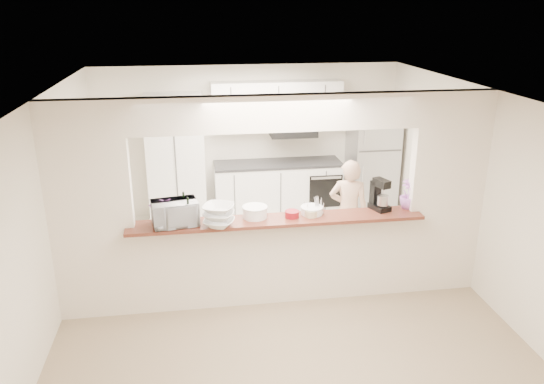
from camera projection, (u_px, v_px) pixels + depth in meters
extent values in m
plane|color=tan|center=(276.00, 299.00, 6.48)|extent=(6.00, 6.00, 0.00)
cube|color=beige|center=(260.00, 245.00, 7.92)|extent=(5.00, 2.90, 0.01)
cube|color=white|center=(91.00, 214.00, 5.77)|extent=(0.90, 0.15, 2.50)
cube|color=white|center=(446.00, 195.00, 6.35)|extent=(0.90, 0.15, 2.50)
cube|color=white|center=(277.00, 113.00, 5.71)|extent=(3.20, 0.15, 0.40)
cube|color=white|center=(277.00, 261.00, 6.30)|extent=(3.20, 0.15, 1.05)
cube|color=brown|center=(277.00, 220.00, 6.07)|extent=(3.40, 0.38, 0.04)
cube|color=silver|center=(176.00, 160.00, 8.47)|extent=(0.90, 0.60, 2.10)
cube|color=silver|center=(278.00, 190.00, 8.90)|extent=(2.10, 0.60, 0.90)
cube|color=#2A2A2C|center=(278.00, 164.00, 8.75)|extent=(2.10, 0.62, 0.04)
cube|color=silver|center=(277.00, 105.00, 8.54)|extent=(2.10, 0.35, 0.75)
cube|color=black|center=(293.00, 132.00, 8.63)|extent=(0.75, 0.45, 0.12)
cube|color=black|center=(326.00, 191.00, 8.71)|extent=(0.55, 0.02, 0.55)
cube|color=#B2B3B7|center=(372.00, 164.00, 8.95)|extent=(0.75, 0.70, 1.70)
imported|color=#CF6DA6|center=(161.00, 209.00, 5.92)|extent=(0.30, 0.26, 0.31)
cylinder|color=black|center=(184.00, 210.00, 5.99)|extent=(0.07, 0.07, 0.25)
cylinder|color=black|center=(183.00, 196.00, 5.93)|extent=(0.02, 0.02, 0.09)
cylinder|color=black|center=(189.00, 216.00, 5.79)|extent=(0.07, 0.07, 0.26)
cylinder|color=black|center=(188.00, 201.00, 5.73)|extent=(0.02, 0.02, 0.09)
imported|color=#BBBBC0|center=(175.00, 213.00, 5.86)|extent=(0.55, 0.42, 0.27)
imported|color=silver|center=(219.00, 216.00, 5.82)|extent=(0.43, 0.43, 0.25)
cylinder|color=white|center=(255.00, 212.00, 6.08)|extent=(0.28, 0.28, 0.12)
cylinder|color=white|center=(255.00, 207.00, 6.06)|extent=(0.29, 0.29, 0.01)
cylinder|color=white|center=(312.00, 211.00, 6.18)|extent=(0.25, 0.25, 0.08)
cylinder|color=white|center=(312.00, 207.00, 6.17)|extent=(0.26, 0.26, 0.01)
cylinder|color=maroon|center=(292.00, 214.00, 6.09)|extent=(0.16, 0.16, 0.08)
cylinder|color=tan|center=(311.00, 213.00, 6.13)|extent=(0.17, 0.17, 0.08)
cube|color=silver|center=(314.00, 213.00, 6.22)|extent=(0.23, 0.15, 0.01)
cube|color=white|center=(314.00, 210.00, 6.21)|extent=(0.10, 0.10, 0.05)
cube|color=black|center=(379.00, 207.00, 6.32)|extent=(0.24, 0.30, 0.06)
cube|color=black|center=(375.00, 191.00, 6.34)|extent=(0.13, 0.12, 0.27)
cube|color=black|center=(382.00, 183.00, 6.21)|extent=(0.18, 0.24, 0.09)
cylinder|color=#B7B7BC|center=(383.00, 200.00, 6.24)|extent=(0.13, 0.13, 0.12)
imported|color=#B46AC5|center=(408.00, 194.00, 6.32)|extent=(0.26, 0.26, 0.35)
imported|color=tan|center=(348.00, 212.00, 7.24)|extent=(0.61, 0.49, 1.46)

